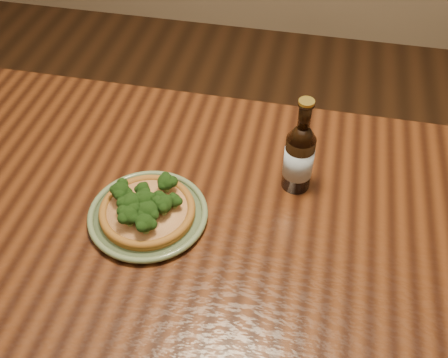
% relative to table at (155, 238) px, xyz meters
% --- Properties ---
extents(table, '(1.60, 0.90, 0.75)m').
position_rel_table_xyz_m(table, '(0.00, 0.00, 0.00)').
color(table, '#49230F').
rests_on(table, ground).
extents(plate, '(0.26, 0.26, 0.02)m').
position_rel_table_xyz_m(plate, '(-0.00, -0.02, 0.10)').
color(plate, '#5F724F').
rests_on(plate, table).
extents(pizza, '(0.21, 0.21, 0.07)m').
position_rel_table_xyz_m(pizza, '(-0.00, -0.02, 0.13)').
color(pizza, '#8E5B20').
rests_on(pizza, plate).
extents(beer_bottle, '(0.07, 0.07, 0.24)m').
position_rel_table_xyz_m(beer_bottle, '(0.30, 0.15, 0.18)').
color(beer_bottle, black).
rests_on(beer_bottle, table).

